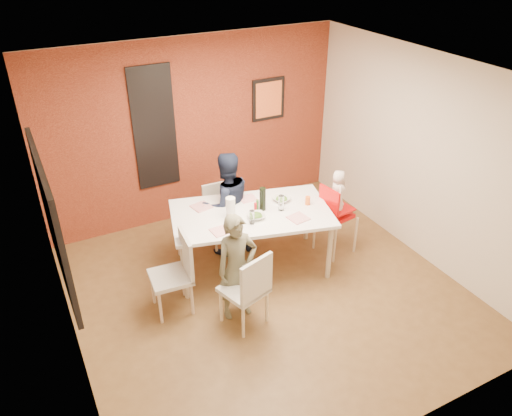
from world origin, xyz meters
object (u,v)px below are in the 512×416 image
child_far (226,204)px  wine_bottle (263,199)px  high_chair (334,213)px  toddler (338,193)px  paper_towel_roll (231,207)px  child_near (237,267)px  dining_table (251,217)px  chair_far (220,211)px  chair_near (249,287)px  chair_left (177,270)px

child_far → wine_bottle: size_ratio=4.77×
high_chair → wine_bottle: 1.07m
toddler → paper_towel_roll: (-1.44, 0.23, 0.04)m
toddler → wine_bottle: 1.03m
child_far → child_near: bearing=71.4°
dining_table → chair_far: 0.77m
chair_near → high_chair: (1.67, 0.78, 0.07)m
wine_bottle → toddler: bearing=-11.2°
chair_far → wine_bottle: 0.92m
child_near → paper_towel_roll: (0.29, 0.77, 0.30)m
high_chair → chair_left: bearing=84.1°
high_chair → wine_bottle: bearing=69.1°
dining_table → child_far: child_far is taller
child_near → dining_table: bearing=55.1°
high_chair → chair_far: bearing=44.6°
chair_left → child_far: child_far is taller
high_chair → paper_towel_roll: size_ratio=3.90×
child_far → toddler: child_far is taller
chair_near → high_chair: size_ratio=0.95×
child_near → toddler: size_ratio=2.09×
toddler → chair_far: bearing=75.1°
paper_towel_roll → high_chair: bearing=-9.5°
chair_near → toddler: toddler is taller
chair_near → toddler: (1.70, 0.78, 0.38)m
child_near → child_far: (0.43, 1.22, 0.08)m
chair_left → high_chair: (2.26, 0.12, 0.07)m
dining_table → chair_left: chair_left is taller
chair_left → child_near: bearing=58.4°
dining_table → child_near: 0.94m
child_near → child_far: size_ratio=0.90×
chair_left → child_near: child_near is taller
chair_far → chair_left: 1.45m
wine_bottle → paper_towel_roll: wine_bottle is taller
dining_table → chair_far: chair_far is taller
high_chair → dining_table: bearing=70.2°
chair_near → chair_far: size_ratio=1.08×
toddler → dining_table: bearing=100.5°
child_far → toddler: bearing=152.8°
toddler → wine_bottle: bearing=99.5°
chair_far → child_near: (-0.43, -1.46, 0.16)m
chair_left → paper_towel_roll: size_ratio=3.74×
paper_towel_roll → dining_table: bearing=-4.2°
dining_table → chair_left: bearing=-163.2°
child_near → wine_bottle: (0.71, 0.74, 0.32)m
wine_bottle → dining_table: bearing=176.3°
chair_near → child_far: 1.53m
chair_near → chair_far: chair_near is taller
high_chair → paper_towel_roll: paper_towel_roll is taller
high_chair → child_near: child_near is taller
chair_near → wine_bottle: bearing=-142.4°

